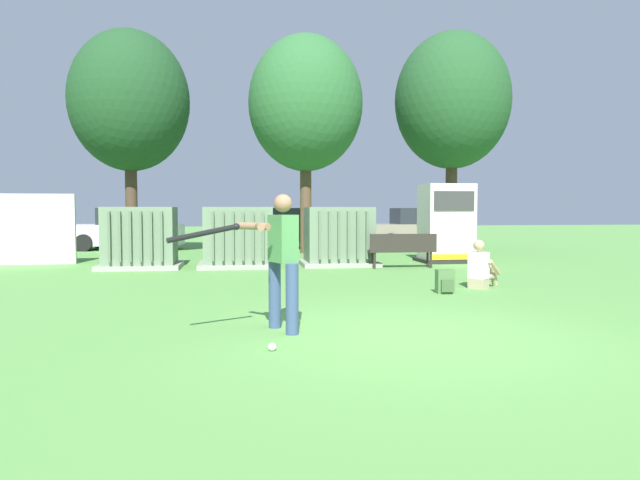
% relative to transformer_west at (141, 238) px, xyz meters
% --- Properties ---
extents(ground_plane, '(96.00, 96.00, 0.00)m').
position_rel_transformer_west_xyz_m(ground_plane, '(4.61, -8.98, -0.79)').
color(ground_plane, '#5B9947').
extents(transformer_west, '(2.10, 1.70, 1.62)m').
position_rel_transformer_west_xyz_m(transformer_west, '(0.00, 0.00, 0.00)').
color(transformer_west, '#9E9B93').
rests_on(transformer_west, ground).
extents(transformer_mid_west, '(2.10, 1.70, 1.62)m').
position_rel_transformer_west_xyz_m(transformer_mid_west, '(2.56, -0.10, 0.00)').
color(transformer_mid_west, '#9E9B93').
rests_on(transformer_mid_west, ground).
extents(transformer_mid_east, '(2.10, 1.70, 1.62)m').
position_rel_transformer_west_xyz_m(transformer_mid_east, '(5.33, -0.02, 0.00)').
color(transformer_mid_east, '#9E9B93').
rests_on(transformer_mid_east, ground).
extents(generator_enclosure, '(1.60, 1.40, 2.30)m').
position_rel_transformer_west_xyz_m(generator_enclosure, '(8.67, 0.52, 0.35)').
color(generator_enclosure, '#262626').
rests_on(generator_enclosure, ground).
extents(park_bench, '(1.80, 0.42, 0.92)m').
position_rel_transformer_west_xyz_m(park_bench, '(6.86, -1.05, -0.25)').
color(park_bench, '#2D2823').
rests_on(park_bench, ground).
extents(batter, '(1.57, 0.90, 1.74)m').
position_rel_transformer_west_xyz_m(batter, '(3.04, -8.46, 0.19)').
color(batter, '#384C75').
rests_on(batter, ground).
extents(sports_ball, '(0.09, 0.09, 0.09)m').
position_rel_transformer_west_xyz_m(sports_ball, '(2.89, -9.46, -0.74)').
color(sports_ball, white).
rests_on(sports_ball, ground).
extents(seated_spectator, '(0.76, 0.71, 0.96)m').
position_rel_transformer_west_xyz_m(seated_spectator, '(7.29, -5.00, -0.41)').
color(seated_spectator, tan).
rests_on(seated_spectator, ground).
extents(backpack, '(0.32, 0.27, 0.44)m').
position_rel_transformer_west_xyz_m(backpack, '(6.32, -5.60, -0.57)').
color(backpack, '#4C723F').
rests_on(backpack, ground).
extents(tree_left, '(3.94, 3.94, 7.52)m').
position_rel_transformer_west_xyz_m(tree_left, '(-0.97, 4.34, 4.37)').
color(tree_left, '#4C3828').
rests_on(tree_left, ground).
extents(tree_center_left, '(4.03, 4.03, 7.70)m').
position_rel_transformer_west_xyz_m(tree_center_left, '(4.98, 4.60, 4.50)').
color(tree_center_left, brown).
rests_on(tree_center_left, ground).
extents(tree_center_right, '(4.27, 4.27, 8.17)m').
position_rel_transformer_west_xyz_m(tree_center_right, '(10.56, 4.98, 4.81)').
color(tree_center_right, '#4C3828').
rests_on(tree_center_right, ground).
extents(parked_car_leftmost, '(4.37, 2.28, 1.62)m').
position_rel_transformer_west_xyz_m(parked_car_leftmost, '(-1.68, 7.36, -0.04)').
color(parked_car_leftmost, silver).
rests_on(parked_car_leftmost, ground).
extents(parked_car_left_of_center, '(4.33, 2.19, 1.62)m').
position_rel_transformer_west_xyz_m(parked_car_left_of_center, '(4.39, 7.34, -0.04)').
color(parked_car_left_of_center, black).
rests_on(parked_car_left_of_center, ground).
extents(parked_car_right_of_center, '(4.21, 1.94, 1.62)m').
position_rel_transformer_west_xyz_m(parked_car_right_of_center, '(9.79, 6.70, -0.04)').
color(parked_car_right_of_center, gray).
rests_on(parked_car_right_of_center, ground).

